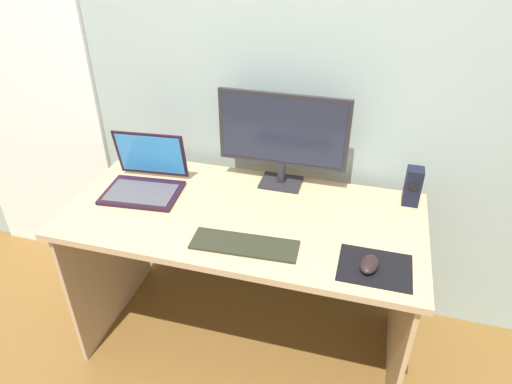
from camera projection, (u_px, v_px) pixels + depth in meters
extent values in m
plane|color=brown|center=(245.00, 337.00, 2.25)|extent=(8.00, 8.00, 0.00)
cube|color=#96ACA6|center=(270.00, 59.00, 1.93)|extent=(6.00, 0.04, 2.50)
cube|color=white|center=(24.00, 89.00, 2.32)|extent=(0.82, 0.02, 2.02)
cube|color=tan|center=(243.00, 216.00, 1.86)|extent=(1.44, 0.69, 0.03)
cube|color=tan|center=(110.00, 257.00, 2.21)|extent=(0.02, 0.65, 0.72)
cube|color=tan|center=(401.00, 314.00, 1.90)|extent=(0.02, 0.65, 0.72)
cube|color=#232326|center=(281.00, 182.00, 2.04)|extent=(0.18, 0.14, 0.01)
cylinder|color=#232326|center=(281.00, 173.00, 2.02)|extent=(0.04, 0.04, 0.09)
cube|color=#232326|center=(283.00, 130.00, 1.91)|extent=(0.56, 0.02, 0.32)
cube|color=#1E2333|center=(282.00, 131.00, 1.90)|extent=(0.52, 0.00, 0.28)
cube|color=black|center=(413.00, 186.00, 1.87)|extent=(0.07, 0.07, 0.16)
cylinder|color=black|center=(414.00, 187.00, 1.83)|extent=(0.04, 0.00, 0.04)
cube|color=black|center=(142.00, 193.00, 1.97)|extent=(0.34, 0.26, 0.02)
cube|color=#47474C|center=(141.00, 192.00, 1.95)|extent=(0.30, 0.20, 0.00)
cube|color=black|center=(151.00, 154.00, 2.02)|extent=(0.32, 0.08, 0.22)
cube|color=#338CD8|center=(150.00, 154.00, 2.01)|extent=(0.29, 0.07, 0.19)
cube|color=#26291A|center=(245.00, 245.00, 1.67)|extent=(0.40, 0.14, 0.01)
cube|color=black|center=(375.00, 268.00, 1.57)|extent=(0.25, 0.20, 0.00)
ellipsoid|color=black|center=(369.00, 264.00, 1.56)|extent=(0.08, 0.11, 0.04)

